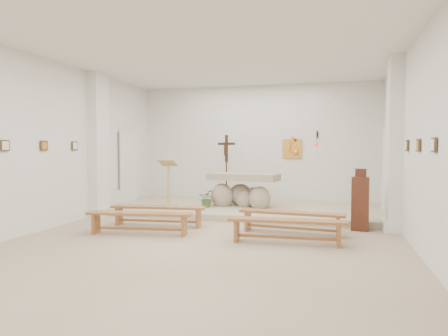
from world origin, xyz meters
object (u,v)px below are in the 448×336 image
(crucifix_stand, at_px, (226,163))
(bench_right_front, at_px, (291,217))
(donation_pedestal, at_px, (360,203))
(bench_left_front, at_px, (158,211))
(altar, at_px, (243,192))
(bench_right_second, at_px, (286,225))
(lectern, at_px, (168,183))
(bench_left_second, at_px, (139,218))

(crucifix_stand, distance_m, bench_right_front, 3.91)
(donation_pedestal, bearing_deg, crucifix_stand, 151.39)
(bench_left_front, height_order, bench_right_front, same)
(altar, distance_m, crucifix_stand, 1.28)
(bench_right_second, bearing_deg, lectern, 138.72)
(crucifix_stand, distance_m, donation_pedestal, 4.29)
(altar, bearing_deg, bench_right_front, -48.29)
(crucifix_stand, bearing_deg, bench_left_second, -78.89)
(lectern, height_order, bench_left_second, lectern)
(bench_right_front, bearing_deg, bench_left_front, -175.29)
(bench_right_front, bearing_deg, altar, 127.47)
(bench_left_front, relative_size, bench_right_second, 1.00)
(crucifix_stand, bearing_deg, bench_left_front, -81.45)
(bench_left_front, bearing_deg, lectern, 100.64)
(bench_left_front, relative_size, bench_right_front, 1.00)
(donation_pedestal, xyz_separation_m, bench_right_front, (-1.32, -0.70, -0.23))
(altar, height_order, bench_right_front, altar)
(bench_left_front, xyz_separation_m, bench_left_second, (0.00, -0.86, 0.00))
(crucifix_stand, xyz_separation_m, bench_right_front, (2.15, -3.14, -0.92))
(altar, relative_size, bench_right_second, 0.93)
(bench_left_second, bearing_deg, bench_left_front, 82.16)
(lectern, xyz_separation_m, bench_left_front, (0.53, -1.81, -0.44))
(crucifix_stand, height_order, bench_left_second, crucifix_stand)
(bench_left_front, xyz_separation_m, bench_right_front, (2.83, -0.00, 0.00))
(bench_right_front, relative_size, bench_left_second, 1.00)
(lectern, bearing_deg, crucifix_stand, 45.86)
(crucifix_stand, xyz_separation_m, donation_pedestal, (3.47, -2.43, -0.69))
(altar, distance_m, lectern, 1.96)
(bench_left_front, distance_m, bench_right_second, 2.95)
(lectern, relative_size, bench_left_second, 0.60)
(bench_left_front, distance_m, bench_left_second, 0.86)
(bench_right_front, bearing_deg, crucifix_stand, 129.08)
(crucifix_stand, relative_size, bench_left_second, 0.91)
(bench_left_second, bearing_deg, crucifix_stand, 72.47)
(lectern, height_order, crucifix_stand, crucifix_stand)
(bench_left_second, bearing_deg, donation_pedestal, 12.77)
(donation_pedestal, bearing_deg, bench_left_front, -163.90)
(donation_pedestal, bearing_deg, bench_right_front, -145.45)
(crucifix_stand, distance_m, bench_left_second, 4.15)
(altar, relative_size, bench_left_second, 0.92)
(bench_right_second, bearing_deg, bench_left_front, 160.26)
(lectern, relative_size, bench_left_front, 0.60)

